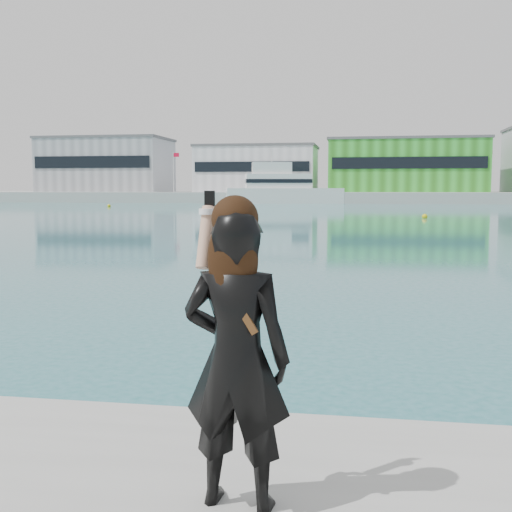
{
  "coord_description": "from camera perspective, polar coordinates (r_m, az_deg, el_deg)",
  "views": [
    {
      "loc": [
        -0.01,
        -4.28,
        2.71
      ],
      "look_at": [
        -0.74,
        0.06,
        2.25
      ],
      "focal_mm": 45.0,
      "sensor_mm": 36.0,
      "label": 1
    }
  ],
  "objects": [
    {
      "name": "buoy_near",
      "position": [
        60.51,
        14.76,
        3.26
      ],
      "size": [
        0.5,
        0.5,
        0.5
      ],
      "primitive_type": "sphere",
      "color": "#D8C10B",
      "rests_on": "ground"
    },
    {
      "name": "warehouse_grey_left",
      "position": [
        143.33,
        -13.11,
        7.89
      ],
      "size": [
        26.52,
        16.36,
        11.5
      ],
      "color": "gray",
      "rests_on": "far_quay"
    },
    {
      "name": "buoy_far",
      "position": [
        97.46,
        -12.94,
        4.28
      ],
      "size": [
        0.5,
        0.5,
        0.5
      ],
      "primitive_type": "sphere",
      "color": "#D8C10B",
      "rests_on": "ground"
    },
    {
      "name": "warehouse_green",
      "position": [
        132.58,
        13.16,
        7.84
      ],
      "size": [
        30.6,
        16.36,
        10.5
      ],
      "color": "#318B22",
      "rests_on": "far_quay"
    },
    {
      "name": "woman",
      "position": [
        3.84,
        -1.79,
        -8.35
      ],
      "size": [
        0.69,
        0.48,
        1.9
      ],
      "rotation": [
        0.0,
        0.0,
        3.06
      ],
      "color": "black",
      "rests_on": "near_quay"
    },
    {
      "name": "motor_yacht",
      "position": [
        115.41,
        2.24,
        6.02
      ],
      "size": [
        21.39,
        10.4,
        9.62
      ],
      "rotation": [
        0.0,
        0.0,
        0.24
      ],
      "color": "white",
      "rests_on": "ground"
    },
    {
      "name": "flagpole_left",
      "position": [
        130.95,
        -7.31,
        7.66
      ],
      "size": [
        1.28,
        0.16,
        8.0
      ],
      "color": "silver",
      "rests_on": "far_quay"
    },
    {
      "name": "far_quay",
      "position": [
        134.29,
        9.62,
        5.22
      ],
      "size": [
        320.0,
        40.0,
        2.0
      ],
      "primitive_type": "cube",
      "color": "#9E9E99",
      "rests_on": "ground"
    },
    {
      "name": "flagpole_right",
      "position": [
        127.28,
        19.75,
        7.4
      ],
      "size": [
        1.28,
        0.16,
        8.0
      ],
      "color": "silver",
      "rests_on": "far_quay"
    },
    {
      "name": "warehouse_white",
      "position": [
        134.14,
        0.14,
        7.76
      ],
      "size": [
        24.48,
        15.35,
        9.5
      ],
      "color": "silver",
      "rests_on": "far_quay"
    }
  ]
}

